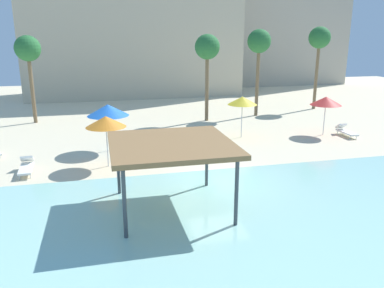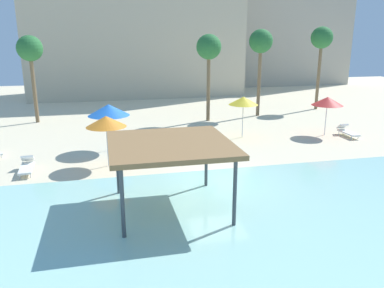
{
  "view_description": "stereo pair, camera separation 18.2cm",
  "coord_description": "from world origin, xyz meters",
  "px_view_note": "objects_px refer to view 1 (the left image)",
  "views": [
    {
      "loc": [
        -5.09,
        -15.98,
        6.51
      ],
      "look_at": [
        -0.79,
        2.0,
        1.3
      ],
      "focal_mm": 36.08,
      "sensor_mm": 36.0,
      "label": 1
    },
    {
      "loc": [
        -4.91,
        -16.02,
        6.51
      ],
      "look_at": [
        -0.79,
        2.0,
        1.3
      ],
      "focal_mm": 36.08,
      "sensor_mm": 36.0,
      "label": 2
    }
  ],
  "objects_px": {
    "palm_tree_1": "(259,44)",
    "palm_tree_3": "(28,51)",
    "lounge_chair_0": "(26,166)",
    "beach_umbrella_yellow_3": "(242,101)",
    "beach_umbrella_red_1": "(326,101)",
    "beach_umbrella_orange_2": "(106,122)",
    "lounge_chair_2": "(346,131)",
    "beach_umbrella_blue_0": "(108,110)",
    "palm_tree_2": "(207,49)",
    "shade_pavilion": "(171,146)",
    "palm_tree_0": "(319,40)"
  },
  "relations": [
    {
      "from": "beach_umbrella_blue_0",
      "to": "lounge_chair_2",
      "type": "distance_m",
      "value": 15.69
    },
    {
      "from": "beach_umbrella_blue_0",
      "to": "palm_tree_1",
      "type": "distance_m",
      "value": 14.95
    },
    {
      "from": "beach_umbrella_blue_0",
      "to": "beach_umbrella_yellow_3",
      "type": "xyz_separation_m",
      "value": [
        8.58,
        1.12,
        0.04
      ]
    },
    {
      "from": "lounge_chair_0",
      "to": "palm_tree_2",
      "type": "bearing_deg",
      "value": 125.66
    },
    {
      "from": "palm_tree_2",
      "to": "palm_tree_3",
      "type": "bearing_deg",
      "value": 169.77
    },
    {
      "from": "shade_pavilion",
      "to": "lounge_chair_2",
      "type": "xyz_separation_m",
      "value": [
        13.46,
        8.48,
        -2.2
      ]
    },
    {
      "from": "palm_tree_0",
      "to": "beach_umbrella_orange_2",
      "type": "bearing_deg",
      "value": -147.15
    },
    {
      "from": "shade_pavilion",
      "to": "beach_umbrella_blue_0",
      "type": "distance_m",
      "value": 8.87
    },
    {
      "from": "beach_umbrella_blue_0",
      "to": "beach_umbrella_orange_2",
      "type": "relative_size",
      "value": 1.04
    },
    {
      "from": "shade_pavilion",
      "to": "beach_umbrella_yellow_3",
      "type": "relative_size",
      "value": 1.67
    },
    {
      "from": "beach_umbrella_blue_0",
      "to": "beach_umbrella_orange_2",
      "type": "height_order",
      "value": "beach_umbrella_blue_0"
    },
    {
      "from": "beach_umbrella_red_1",
      "to": "palm_tree_1",
      "type": "relative_size",
      "value": 0.37
    },
    {
      "from": "beach_umbrella_orange_2",
      "to": "lounge_chair_0",
      "type": "distance_m",
      "value": 4.43
    },
    {
      "from": "beach_umbrella_yellow_3",
      "to": "palm_tree_3",
      "type": "relative_size",
      "value": 0.41
    },
    {
      "from": "beach_umbrella_orange_2",
      "to": "palm_tree_1",
      "type": "height_order",
      "value": "palm_tree_1"
    },
    {
      "from": "shade_pavilion",
      "to": "palm_tree_0",
      "type": "xyz_separation_m",
      "value": [
        16.64,
        17.96,
        3.6
      ]
    },
    {
      "from": "beach_umbrella_red_1",
      "to": "lounge_chair_0",
      "type": "relative_size",
      "value": 1.35
    },
    {
      "from": "beach_umbrella_red_1",
      "to": "beach_umbrella_orange_2",
      "type": "relative_size",
      "value": 0.99
    },
    {
      "from": "beach_umbrella_red_1",
      "to": "palm_tree_2",
      "type": "bearing_deg",
      "value": 136.02
    },
    {
      "from": "beach_umbrella_blue_0",
      "to": "palm_tree_3",
      "type": "xyz_separation_m",
      "value": [
        -5.37,
        9.07,
        3.03
      ]
    },
    {
      "from": "beach_umbrella_yellow_3",
      "to": "palm_tree_1",
      "type": "height_order",
      "value": "palm_tree_1"
    },
    {
      "from": "palm_tree_1",
      "to": "lounge_chair_2",
      "type": "bearing_deg",
      "value": -67.71
    },
    {
      "from": "shade_pavilion",
      "to": "palm_tree_3",
      "type": "distance_m",
      "value": 19.41
    },
    {
      "from": "shade_pavilion",
      "to": "beach_umbrella_red_1",
      "type": "distance_m",
      "value": 15.15
    },
    {
      "from": "beach_umbrella_blue_0",
      "to": "palm_tree_2",
      "type": "distance_m",
      "value": 10.7
    },
    {
      "from": "beach_umbrella_orange_2",
      "to": "lounge_chair_2",
      "type": "height_order",
      "value": "beach_umbrella_orange_2"
    },
    {
      "from": "beach_umbrella_orange_2",
      "to": "palm_tree_0",
      "type": "height_order",
      "value": "palm_tree_0"
    },
    {
      "from": "palm_tree_1",
      "to": "palm_tree_2",
      "type": "distance_m",
      "value": 4.72
    },
    {
      "from": "lounge_chair_0",
      "to": "shade_pavilion",
      "type": "bearing_deg",
      "value": 44.14
    },
    {
      "from": "shade_pavilion",
      "to": "beach_umbrella_blue_0",
      "type": "bearing_deg",
      "value": 103.64
    },
    {
      "from": "palm_tree_2",
      "to": "beach_umbrella_red_1",
      "type": "bearing_deg",
      "value": -43.98
    },
    {
      "from": "beach_umbrella_blue_0",
      "to": "palm_tree_1",
      "type": "bearing_deg",
      "value": 31.93
    },
    {
      "from": "beach_umbrella_blue_0",
      "to": "beach_umbrella_yellow_3",
      "type": "height_order",
      "value": "beach_umbrella_blue_0"
    },
    {
      "from": "beach_umbrella_blue_0",
      "to": "palm_tree_0",
      "type": "bearing_deg",
      "value": 26.51
    },
    {
      "from": "lounge_chair_0",
      "to": "beach_umbrella_yellow_3",
      "type": "bearing_deg",
      "value": 104.28
    },
    {
      "from": "beach_umbrella_red_1",
      "to": "lounge_chair_2",
      "type": "distance_m",
      "value": 2.46
    },
    {
      "from": "lounge_chair_2",
      "to": "lounge_chair_0",
      "type": "bearing_deg",
      "value": -80.83
    },
    {
      "from": "lounge_chair_2",
      "to": "palm_tree_0",
      "type": "relative_size",
      "value": 0.26
    },
    {
      "from": "beach_umbrella_blue_0",
      "to": "palm_tree_2",
      "type": "xyz_separation_m",
      "value": [
        7.74,
        6.7,
        3.11
      ]
    },
    {
      "from": "beach_umbrella_orange_2",
      "to": "palm_tree_0",
      "type": "distance_m",
      "value": 22.83
    },
    {
      "from": "palm_tree_1",
      "to": "palm_tree_3",
      "type": "bearing_deg",
      "value": 175.55
    },
    {
      "from": "lounge_chair_0",
      "to": "palm_tree_0",
      "type": "relative_size",
      "value": 0.26
    },
    {
      "from": "palm_tree_3",
      "to": "palm_tree_2",
      "type": "bearing_deg",
      "value": -10.23
    },
    {
      "from": "palm_tree_0",
      "to": "palm_tree_2",
      "type": "relative_size",
      "value": 1.1
    },
    {
      "from": "beach_umbrella_orange_2",
      "to": "lounge_chair_2",
      "type": "distance_m",
      "value": 16.1
    },
    {
      "from": "beach_umbrella_orange_2",
      "to": "lounge_chair_2",
      "type": "bearing_deg",
      "value": 9.87
    },
    {
      "from": "beach_umbrella_orange_2",
      "to": "palm_tree_1",
      "type": "distance_m",
      "value": 16.76
    },
    {
      "from": "palm_tree_3",
      "to": "shade_pavilion",
      "type": "bearing_deg",
      "value": -67.13
    },
    {
      "from": "lounge_chair_0",
      "to": "beach_umbrella_orange_2",
      "type": "bearing_deg",
      "value": 87.51
    },
    {
      "from": "lounge_chair_2",
      "to": "palm_tree_2",
      "type": "xyz_separation_m",
      "value": [
        -7.81,
        6.84,
        5.19
      ]
    }
  ]
}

